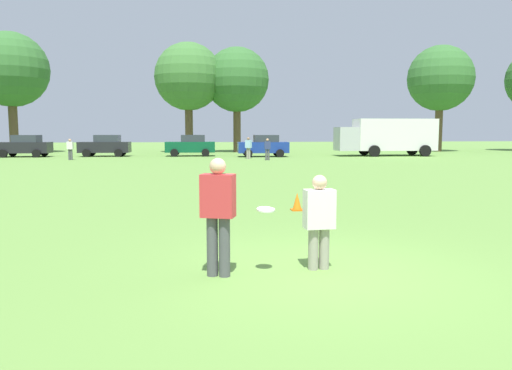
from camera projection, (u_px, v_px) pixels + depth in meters
The scene contains 17 objects.
ground_plane at pixel (323, 271), 7.63m from camera, with size 181.75×181.75×0.00m, color #608C3D.
player_thrower at pixel (218, 210), 7.27m from camera, with size 0.54×0.42×1.75m.
player_defender at pixel (319, 217), 7.65m from camera, with size 0.47×0.29×1.47m.
frisbee at pixel (266, 210), 7.37m from camera, with size 0.27×0.27×0.07m.
traffic_cone at pixel (297, 202), 13.45m from camera, with size 0.32×0.32×0.48m.
parked_car_center at pixel (25, 146), 41.27m from camera, with size 4.26×2.33×1.82m.
parked_car_mid_right at pixel (105, 145), 42.24m from camera, with size 4.26×2.33×1.82m.
parked_car_near_right at pixel (191, 145), 42.69m from camera, with size 4.26×2.33×1.82m.
parked_car_far_right at pixel (264, 146), 41.62m from camera, with size 4.26×2.33×1.82m.
box_truck at pixel (387, 136), 43.00m from camera, with size 8.58×3.21×3.18m.
bystander_sideline_watcher at pixel (70, 148), 36.89m from camera, with size 0.46×0.30×1.57m.
bystander_far_jogger at pixel (267, 148), 36.62m from camera, with size 0.46×0.29×1.60m.
bystander_field_marshal at pixel (248, 147), 38.34m from camera, with size 0.52×0.50×1.67m.
tree_center_elm at pixel (11, 70), 47.70m from camera, with size 7.13×7.13×11.59m.
tree_east_birch at pixel (188, 77), 49.08m from camera, with size 6.67×6.67×10.83m.
tree_east_oak at pixel (237, 80), 49.98m from camera, with size 6.47×6.47×10.52m.
tree_far_east_pine at pixel (440, 79), 51.86m from camera, with size 6.78×6.78×11.02m.
Camera 1 is at (-1.99, -7.24, 2.14)m, focal length 34.94 mm.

